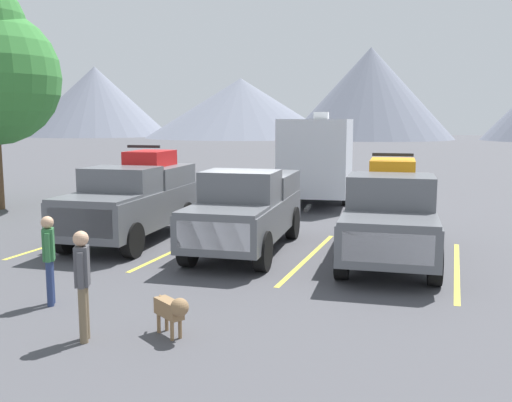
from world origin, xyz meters
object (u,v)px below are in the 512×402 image
(camper_trailer_a, at_px, (319,155))
(person_a, at_px, (49,254))
(person_b, at_px, (82,278))
(dog, at_px, (173,309))
(pickup_truck_b, at_px, (247,208))
(pickup_truck_c, at_px, (390,211))
(pickup_truck_a, at_px, (133,198))

(camper_trailer_a, bearing_deg, person_a, -96.38)
(person_b, xyz_separation_m, dog, (1.24, 0.56, -0.53))
(pickup_truck_b, xyz_separation_m, pickup_truck_c, (3.63, 0.36, 0.06))
(camper_trailer_a, bearing_deg, pickup_truck_a, -109.48)
(camper_trailer_a, xyz_separation_m, person_b, (0.01, -15.96, -0.96))
(person_a, distance_m, dog, 3.02)
(person_b, bearing_deg, pickup_truck_c, 61.21)
(camper_trailer_a, height_order, person_a, camper_trailer_a)
(person_a, bearing_deg, pickup_truck_b, 70.79)
(pickup_truck_b, distance_m, dog, 6.25)
(person_a, relative_size, dog, 2.14)
(person_b, relative_size, dog, 2.23)
(pickup_truck_c, relative_size, person_b, 3.43)
(pickup_truck_c, bearing_deg, person_b, -118.79)
(pickup_truck_b, bearing_deg, camper_trailer_a, 91.53)
(camper_trailer_a, distance_m, dog, 15.52)
(dog, bearing_deg, camper_trailer_a, 94.63)
(camper_trailer_a, relative_size, person_b, 4.47)
(camper_trailer_a, bearing_deg, person_b, -89.98)
(pickup_truck_a, distance_m, dog, 7.73)
(pickup_truck_a, xyz_separation_m, pickup_truck_c, (7.11, 0.24, -0.03))
(pickup_truck_a, distance_m, person_b, 7.54)
(pickup_truck_b, xyz_separation_m, dog, (1.00, -6.13, -0.66))
(pickup_truck_b, xyz_separation_m, person_a, (-1.89, -5.43, -0.17))
(pickup_truck_a, relative_size, pickup_truck_c, 0.91)
(pickup_truck_a, distance_m, camper_trailer_a, 9.73)
(pickup_truck_a, height_order, camper_trailer_a, camper_trailer_a)
(person_b, bearing_deg, pickup_truck_b, 87.93)
(dog, bearing_deg, pickup_truck_b, 99.25)
(person_a, bearing_deg, pickup_truck_c, 46.34)
(pickup_truck_a, bearing_deg, pickup_truck_c, 1.91)
(pickup_truck_c, xyz_separation_m, person_a, (-5.52, -5.78, -0.22))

